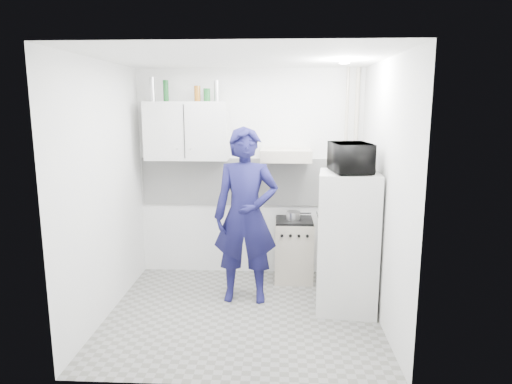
{
  "coord_description": "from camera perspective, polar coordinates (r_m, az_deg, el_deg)",
  "views": [
    {
      "loc": [
        0.37,
        -4.45,
        2.17
      ],
      "look_at": [
        0.13,
        0.3,
        1.25
      ],
      "focal_mm": 32.0,
      "sensor_mm": 36.0,
      "label": 1
    }
  ],
  "objects": [
    {
      "name": "canister_b",
      "position": [
        5.6,
        -6.16,
        11.97
      ],
      "size": [
        0.08,
        0.08,
        0.15
      ],
      "primitive_type": "cylinder",
      "color": "#144C1E",
      "rests_on": "upper_cabinet"
    },
    {
      "name": "pipe_a",
      "position": [
        5.76,
        12.17,
        2.02
      ],
      "size": [
        0.05,
        0.05,
        2.6
      ],
      "primitive_type": "cylinder",
      "color": "#B8AE9B",
      "rests_on": "floor"
    },
    {
      "name": "backsplash",
      "position": [
        5.78,
        -0.8,
        1.28
      ],
      "size": [
        2.74,
        0.03,
        0.6
      ],
      "primitive_type": "cube",
      "color": "white",
      "rests_on": "wall_back"
    },
    {
      "name": "bottle_a",
      "position": [
        5.74,
        -12.83,
        12.41
      ],
      "size": [
        0.07,
        0.07,
        0.29
      ],
      "primitive_type": "cylinder",
      "color": "silver",
      "rests_on": "upper_cabinet"
    },
    {
      "name": "saucepan",
      "position": [
        5.63,
        4.67,
        -2.93
      ],
      "size": [
        0.17,
        0.17,
        0.1
      ],
      "primitive_type": "cylinder",
      "color": "silver",
      "rests_on": "stove_top"
    },
    {
      "name": "canister_a",
      "position": [
        5.61,
        -7.35,
        12.1
      ],
      "size": [
        0.07,
        0.07,
        0.18
      ],
      "primitive_type": "cylinder",
      "color": "brown",
      "rests_on": "upper_cabinet"
    },
    {
      "name": "upper_cabinet",
      "position": [
        5.65,
        -8.6,
        7.57
      ],
      "size": [
        1.0,
        0.35,
        0.7
      ],
      "primitive_type": "cube",
      "color": "silver",
      "rests_on": "wall_back"
    },
    {
      "name": "pipe_b",
      "position": [
        5.75,
        10.99,
        2.03
      ],
      "size": [
        0.04,
        0.04,
        2.6
      ],
      "primitive_type": "cylinder",
      "color": "#B8AE9B",
      "rests_on": "floor"
    },
    {
      "name": "bottle_e",
      "position": [
        5.58,
        -4.96,
        12.47
      ],
      "size": [
        0.06,
        0.06,
        0.25
      ],
      "primitive_type": "cylinder",
      "color": "silver",
      "rests_on": "upper_cabinet"
    },
    {
      "name": "bottle_b",
      "position": [
        5.69,
        -11.2,
        12.31
      ],
      "size": [
        0.07,
        0.07,
        0.25
      ],
      "primitive_type": "cylinder",
      "color": "#144C1E",
      "rests_on": "upper_cabinet"
    },
    {
      "name": "ceiling",
      "position": [
        4.49,
        -1.9,
        16.44
      ],
      "size": [
        2.8,
        2.8,
        0.0
      ],
      "primitive_type": "plane",
      "color": "white",
      "rests_on": "wall_back"
    },
    {
      "name": "wall_back",
      "position": [
        5.78,
        -0.79,
        2.28
      ],
      "size": [
        2.8,
        0.0,
        2.8
      ],
      "primitive_type": "plane",
      "rotation": [
        1.57,
        0.0,
        0.0
      ],
      "color": "white",
      "rests_on": "floor"
    },
    {
      "name": "floor",
      "position": [
        4.97,
        -1.7,
        -14.97
      ],
      "size": [
        2.8,
        2.8,
        0.0
      ],
      "primitive_type": "plane",
      "color": "gray",
      "rests_on": "ground"
    },
    {
      "name": "fridge",
      "position": [
        4.93,
        11.38,
        -6.13
      ],
      "size": [
        0.68,
        0.68,
        1.48
      ],
      "primitive_type": "cube",
      "rotation": [
        0.0,
        0.0,
        -0.11
      ],
      "color": "silver",
      "rests_on": "floor"
    },
    {
      "name": "range_hood",
      "position": [
        5.49,
        3.75,
        4.64
      ],
      "size": [
        0.6,
        0.5,
        0.14
      ],
      "primitive_type": "cube",
      "color": "#B8AE9B",
      "rests_on": "wall_back"
    },
    {
      "name": "wall_left",
      "position": [
        4.87,
        -18.45,
        0.08
      ],
      "size": [
        0.0,
        2.6,
        2.6
      ],
      "primitive_type": "plane",
      "rotation": [
        1.57,
        0.0,
        1.57
      ],
      "color": "white",
      "rests_on": "floor"
    },
    {
      "name": "wall_right",
      "position": [
        4.65,
        15.66,
        -0.25
      ],
      "size": [
        0.0,
        2.6,
        2.6
      ],
      "primitive_type": "plane",
      "rotation": [
        1.57,
        0.0,
        -1.57
      ],
      "color": "white",
      "rests_on": "floor"
    },
    {
      "name": "person",
      "position": [
        5.0,
        -1.29,
        -3.0
      ],
      "size": [
        0.71,
        0.47,
        1.93
      ],
      "primitive_type": "imported",
      "rotation": [
        0.0,
        0.0,
        -0.01
      ],
      "color": "#12123E",
      "rests_on": "floor"
    },
    {
      "name": "ceiling_spot_fixture",
      "position": [
        4.71,
        11.01,
        15.62
      ],
      "size": [
        0.1,
        0.1,
        0.02
      ],
      "primitive_type": "cylinder",
      "color": "white",
      "rests_on": "ceiling"
    },
    {
      "name": "stove_top",
      "position": [
        5.63,
        4.79,
        -3.56
      ],
      "size": [
        0.45,
        0.45,
        0.03
      ],
      "primitive_type": "cube",
      "color": "black",
      "rests_on": "stove"
    },
    {
      "name": "microwave",
      "position": [
        4.75,
        11.78,
        4.22
      ],
      "size": [
        0.59,
        0.43,
        0.3
      ],
      "primitive_type": "imported",
      "rotation": [
        0.0,
        0.0,
        1.7
      ],
      "color": "black",
      "rests_on": "fridge"
    },
    {
      "name": "stove",
      "position": [
        5.74,
        4.73,
        -7.31
      ],
      "size": [
        0.47,
        0.47,
        0.75
      ],
      "primitive_type": "cube",
      "color": "#B8AE9B",
      "rests_on": "floor"
    }
  ]
}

